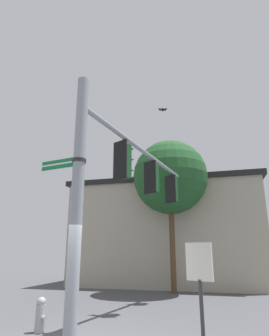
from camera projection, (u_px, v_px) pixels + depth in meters
signal_pole at (77, 200)px, 6.46m from camera, size 0.28×0.28×6.11m
mast_arm at (149, 155)px, 10.70m from camera, size 2.37×8.05×0.15m
traffic_light_nearest_pole at (124, 161)px, 8.81m from camera, size 0.54×0.49×1.31m
traffic_light_mid_inner at (153, 178)px, 10.81m from camera, size 0.54×0.49×1.31m
traffic_light_mid_outer at (173, 189)px, 12.80m from camera, size 0.54×0.49×1.31m
street_name_sign at (69, 162)px, 6.83m from camera, size 1.23×0.48×0.22m
bird_flying at (163, 110)px, 11.89m from camera, size 0.33×0.28×0.10m
storefront_building at (169, 234)px, 19.15m from camera, size 13.60×11.92×6.14m
tree_by_storefront at (170, 177)px, 15.62m from camera, size 3.95×3.95×7.79m
fire_hydrant at (41, 314)px, 7.36m from camera, size 0.35×0.24×0.82m
historical_marker at (200, 279)px, 5.90m from camera, size 0.60×0.08×2.13m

